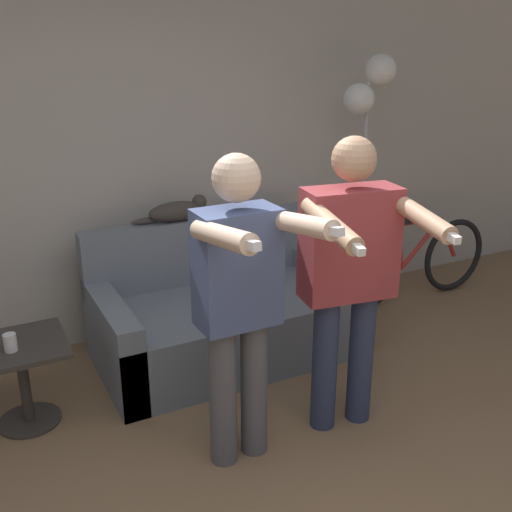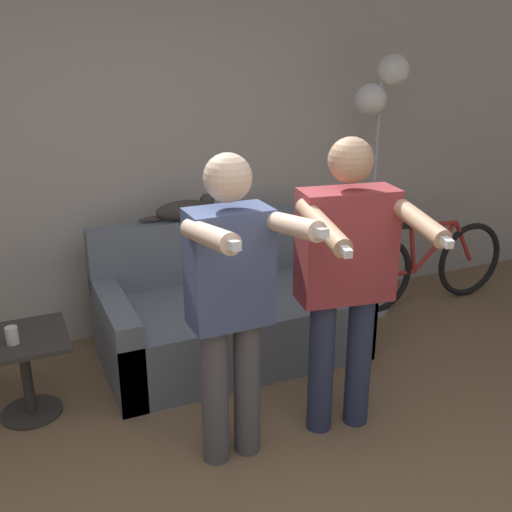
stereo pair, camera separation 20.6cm
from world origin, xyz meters
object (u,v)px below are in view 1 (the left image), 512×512
cat (178,211)px  side_table (22,366)px  cup (10,343)px  person_left (240,295)px  couch (225,316)px  floor_lamp (368,114)px  bicycle (412,262)px  person_right (350,267)px

cat → side_table: bearing=-153.6°
cup → cat: bearing=28.0°
person_left → cat: size_ratio=2.97×
couch → cup: couch is taller
floor_lamp → side_table: 2.92m
bicycle → side_table: bearing=-173.9°
bicycle → floor_lamp: bearing=169.8°
couch → side_table: 1.37m
side_table → floor_lamp: bearing=9.1°
couch → side_table: (-1.35, -0.23, 0.09)m
floor_lamp → bicycle: bearing=-10.2°
couch → bicycle: 1.77m
person_left → side_table: size_ratio=3.19×
person_left → floor_lamp: (1.68, 1.26, 0.64)m
couch → cat: cat is taller
bicycle → couch: bearing=-176.5°
person_left → person_right: size_ratio=0.98×
side_table → cat: bearing=26.4°
couch → side_table: size_ratio=3.47×
person_left → cup: 1.31m
person_left → cup: bearing=141.5°
bicycle → person_right: bearing=-142.4°
cat → cup: size_ratio=5.49×
person_right → cat: person_right is taller
floor_lamp → side_table: bearing=-170.9°
couch → person_left: bearing=-110.5°
cat → floor_lamp: size_ratio=0.27×
couch → bicycle: (1.77, 0.11, 0.06)m
couch → bicycle: couch is taller
couch → cat: bearing=116.4°
person_left → cat: 1.44m
side_table → bicycle: (3.11, 0.33, -0.03)m
cat → floor_lamp: bearing=-6.2°
person_left → side_table: (-0.95, 0.84, -0.56)m
person_left → bicycle: size_ratio=1.01×
side_table → person_left: bearing=-41.5°
side_table → person_right: bearing=-27.7°
side_table → cup: 0.20m
person_left → bicycle: bearing=28.0°
couch → person_left: person_left is taller
cat → floor_lamp: 1.58m
cup → bicycle: bicycle is taller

